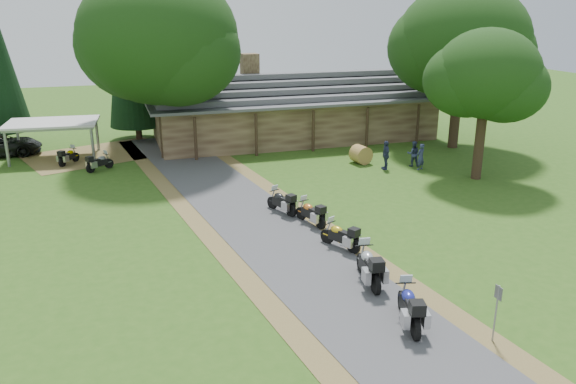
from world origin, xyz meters
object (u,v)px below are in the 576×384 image
object	(u,v)px
lodge	(293,105)
motorcycle_row_b	(369,264)
motorcycle_carport_a	(69,155)
motorcycle_row_d	(311,212)
motorcycle_carport_b	(99,161)
motorcycle_row_e	(281,201)
carport	(54,140)
motorcycle_row_c	(340,235)
hay_bale	(361,154)
motorcycle_row_a	(410,305)

from	to	relation	value
lodge	motorcycle_row_b	bearing A→B (deg)	-101.53
motorcycle_carport_a	motorcycle_row_b	bearing A→B (deg)	-116.81
motorcycle_row_d	motorcycle_carport_a	bearing A→B (deg)	18.82
motorcycle_row_b	motorcycle_carport_b	distance (m)	20.37
motorcycle_row_d	motorcycle_carport_b	world-z (taller)	motorcycle_row_d
motorcycle_row_d	motorcycle_row_e	xyz separation A→B (m)	(-0.83, 1.82, 0.01)
carport	motorcycle_row_c	size ratio (longest dim) A/B	3.12
lodge	motorcycle_row_d	xyz separation A→B (m)	(-4.78, -17.28, -1.84)
motorcycle_row_e	motorcycle_carport_a	world-z (taller)	motorcycle_row_e
carport	hay_bale	world-z (taller)	carport
motorcycle_carport_b	hay_bale	world-z (taller)	hay_bale
motorcycle_row_e	hay_bale	size ratio (longest dim) A/B	1.60
motorcycle_row_a	motorcycle_row_b	world-z (taller)	motorcycle_row_b
lodge	motorcycle_row_c	size ratio (longest dim) A/B	11.94
carport	motorcycle_row_a	size ratio (longest dim) A/B	2.73
motorcycle_row_d	motorcycle_row_e	size ratio (longest dim) A/B	0.98
motorcycle_carport_a	motorcycle_row_c	bearing A→B (deg)	-112.19
motorcycle_row_c	motorcycle_carport_a	distance (m)	20.51
carport	motorcycle_carport_a	world-z (taller)	carport
carport	motorcycle_carport_b	bearing A→B (deg)	-50.67
lodge	carport	distance (m)	16.75
motorcycle_row_d	motorcycle_row_b	bearing A→B (deg)	161.54
carport	motorcycle_row_a	bearing A→B (deg)	-60.03
motorcycle_carport_a	hay_bale	world-z (taller)	hay_bale
motorcycle_row_a	motorcycle_carport_a	distance (m)	25.67
motorcycle_carport_a	motorcycle_row_d	bearing A→B (deg)	-107.75
hay_bale	carport	bearing A→B (deg)	158.74
motorcycle_row_d	motorcycle_carport_a	size ratio (longest dim) A/B	1.08
motorcycle_carport_b	motorcycle_row_a	bearing A→B (deg)	-102.25
motorcycle_row_a	motorcycle_row_e	distance (m)	10.78
motorcycle_carport_a	motorcycle_carport_b	distance (m)	2.78
motorcycle_carport_a	motorcycle_carport_b	size ratio (longest dim) A/B	1.00
motorcycle_row_a	motorcycle_row_e	size ratio (longest dim) A/B	1.13
hay_bale	motorcycle_carport_b	bearing A→B (deg)	168.36
motorcycle_row_c	motorcycle_row_d	bearing A→B (deg)	-22.54
carport	motorcycle_row_d	bearing A→B (deg)	-49.07
motorcycle_row_d	motorcycle_carport_a	world-z (taller)	motorcycle_row_d
motorcycle_row_a	motorcycle_carport_a	xyz separation A→B (m)	(-11.01, 23.19, -0.13)
lodge	carport	size ratio (longest dim) A/B	3.83
motorcycle_row_a	hay_bale	bearing A→B (deg)	-5.25
lodge	motorcycle_row_a	world-z (taller)	lodge
carport	motorcycle_row_e	bearing A→B (deg)	-47.75
motorcycle_row_d	motorcycle_carport_a	xyz separation A→B (m)	(-10.99, 14.26, -0.04)
lodge	motorcycle_row_b	size ratio (longest dim) A/B	9.97
motorcycle_carport_b	hay_bale	bearing A→B (deg)	-47.36
motorcycle_row_b	motorcycle_carport_a	size ratio (longest dim) A/B	1.29
motorcycle_row_d	motorcycle_row_c	bearing A→B (deg)	165.80
motorcycle_row_b	motorcycle_row_e	size ratio (longest dim) A/B	1.18
motorcycle_row_b	motorcycle_row_d	distance (m)	6.00
motorcycle_row_c	motorcycle_row_b	bearing A→B (deg)	149.20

